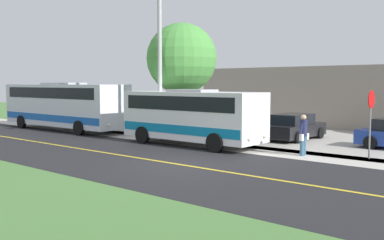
# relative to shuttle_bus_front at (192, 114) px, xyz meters

# --- Properties ---
(ground_plane) EXTENTS (120.00, 120.00, 0.00)m
(ground_plane) POSITION_rel_shuttle_bus_front_xyz_m (4.51, 3.23, -1.57)
(ground_plane) COLOR #477238
(road_surface) EXTENTS (8.00, 100.00, 0.01)m
(road_surface) POSITION_rel_shuttle_bus_front_xyz_m (4.51, 3.23, -1.57)
(road_surface) COLOR black
(road_surface) RESTS_ON ground
(sidewalk) EXTENTS (2.40, 100.00, 0.01)m
(sidewalk) POSITION_rel_shuttle_bus_front_xyz_m (-0.69, 3.23, -1.57)
(sidewalk) COLOR #B2ADA3
(sidewalk) RESTS_ON ground
(parking_lot_surface) EXTENTS (14.00, 36.00, 0.01)m
(parking_lot_surface) POSITION_rel_shuttle_bus_front_xyz_m (-7.89, 6.23, -1.57)
(parking_lot_surface) COLOR #9E9991
(parking_lot_surface) RESTS_ON ground
(road_centre_line) EXTENTS (0.16, 100.00, 0.00)m
(road_centre_line) POSITION_rel_shuttle_bus_front_xyz_m (4.51, 3.23, -1.56)
(road_centre_line) COLOR gold
(road_centre_line) RESTS_ON ground
(shuttle_bus_front) EXTENTS (2.67, 7.81, 2.85)m
(shuttle_bus_front) POSITION_rel_shuttle_bus_front_xyz_m (0.00, 0.00, 0.00)
(shuttle_bus_front) COLOR white
(shuttle_bus_front) RESTS_ON ground
(transit_bus_rear) EXTENTS (2.70, 11.00, 3.20)m
(transit_bus_rear) POSITION_rel_shuttle_bus_front_xyz_m (-0.02, -11.33, 0.19)
(transit_bus_rear) COLOR silver
(transit_bus_rear) RESTS_ON ground
(pedestrian_with_bags) EXTENTS (0.72, 0.34, 1.80)m
(pedestrian_with_bags) POSITION_rel_shuttle_bus_front_xyz_m (-0.57, 5.87, -0.60)
(pedestrian_with_bags) COLOR #335972
(pedestrian_with_bags) RESTS_ON ground
(stop_sign) EXTENTS (0.76, 0.07, 2.88)m
(stop_sign) POSITION_rel_shuttle_bus_front_xyz_m (-1.59, 8.38, 0.39)
(stop_sign) COLOR slate
(stop_sign) RESTS_ON ground
(street_light_pole) EXTENTS (1.97, 0.24, 8.26)m
(street_light_pole) POSITION_rel_shuttle_bus_front_xyz_m (-0.37, -2.74, 2.97)
(street_light_pole) COLOR #9E9EA3
(street_light_pole) RESTS_ON ground
(parked_car_near) EXTENTS (4.43, 2.08, 1.45)m
(parked_car_near) POSITION_rel_shuttle_bus_front_xyz_m (-5.37, 3.01, -0.88)
(parked_car_near) COLOR black
(parked_car_near) RESTS_ON ground
(tree_curbside) EXTENTS (4.25, 4.25, 6.78)m
(tree_curbside) POSITION_rel_shuttle_bus_front_xyz_m (-2.89, -3.22, 3.07)
(tree_curbside) COLOR brown
(tree_curbside) RESTS_ON ground
(commercial_building) EXTENTS (10.00, 20.73, 4.36)m
(commercial_building) POSITION_rel_shuttle_bus_front_xyz_m (-16.89, 1.70, 0.61)
(commercial_building) COLOR gray
(commercial_building) RESTS_ON ground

